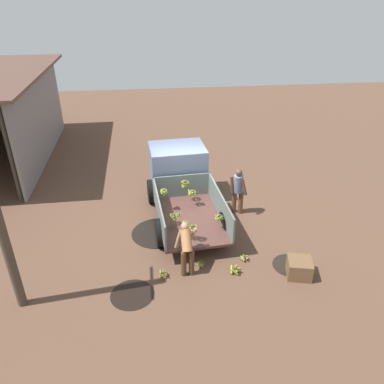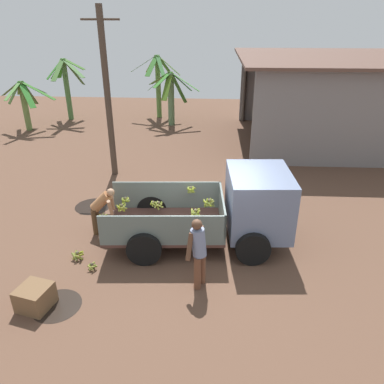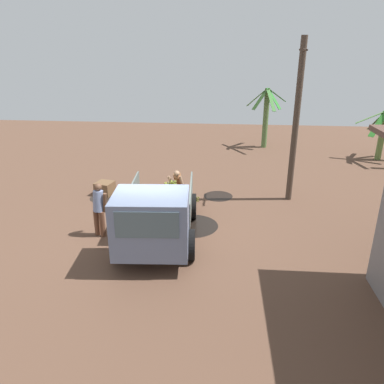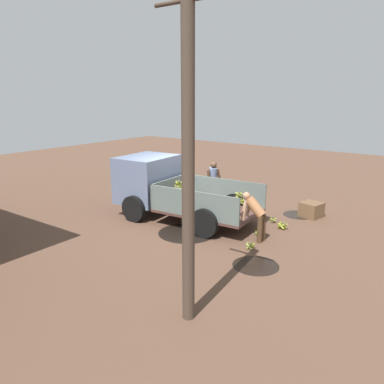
# 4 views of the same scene
# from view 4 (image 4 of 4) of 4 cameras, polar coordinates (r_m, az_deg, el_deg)

# --- Properties ---
(ground) EXTENTS (36.00, 36.00, 0.00)m
(ground) POSITION_cam_4_polar(r_m,az_deg,el_deg) (12.46, -1.57, -3.75)
(ground) COLOR brown
(mud_patch_0) EXTENTS (1.02, 1.02, 0.01)m
(mud_patch_0) POSITION_cam_4_polar(r_m,az_deg,el_deg) (13.11, 15.93, -3.37)
(mud_patch_0) COLOR black
(mud_patch_0) RESTS_ON ground
(mud_patch_1) EXTENTS (1.11, 1.11, 0.01)m
(mud_patch_1) POSITION_cam_4_polar(r_m,az_deg,el_deg) (9.15, 9.68, -10.97)
(mud_patch_1) COLOR black
(mud_patch_1) RESTS_ON ground
(mud_patch_2) EXTENTS (1.69, 1.69, 0.01)m
(mud_patch_2) POSITION_cam_4_polar(r_m,az_deg,el_deg) (11.01, -0.77, -6.24)
(mud_patch_2) COLOR black
(mud_patch_2) RESTS_ON ground
(cargo_truck) EXTENTS (4.75, 2.45, 1.95)m
(cargo_truck) POSITION_cam_4_polar(r_m,az_deg,el_deg) (12.45, -5.12, 1.11)
(cargo_truck) COLOR #50322B
(cargo_truck) RESTS_ON ground
(utility_pole) EXTENTS (1.25, 0.22, 5.72)m
(utility_pole) POSITION_cam_4_polar(r_m,az_deg,el_deg) (6.10, -0.60, 5.08)
(utility_pole) COLOR #48392E
(utility_pole) RESTS_ON ground
(person_foreground_visitor) EXTENTS (0.51, 0.58, 1.65)m
(person_foreground_visitor) POSITION_cam_4_polar(r_m,az_deg,el_deg) (13.35, 3.18, 1.57)
(person_foreground_visitor) COLOR brown
(person_foreground_visitor) RESTS_ON ground
(person_worker_loading) EXTENTS (0.69, 0.65, 1.33)m
(person_worker_loading) POSITION_cam_4_polar(r_m,az_deg,el_deg) (10.40, 9.65, -3.21)
(person_worker_loading) COLOR #4D3520
(person_worker_loading) RESTS_ON ground
(banana_bunch_on_ground_0) EXTENTS (0.24, 0.24, 0.19)m
(banana_bunch_on_ground_0) POSITION_cam_4_polar(r_m,az_deg,el_deg) (12.11, 12.26, -4.09)
(banana_bunch_on_ground_0) COLOR #403A2A
(banana_bunch_on_ground_0) RESTS_ON ground
(banana_bunch_on_ground_1) EXTENTS (0.25, 0.26, 0.20)m
(banana_bunch_on_ground_1) POSITION_cam_4_polar(r_m,az_deg,el_deg) (10.00, 8.87, -8.01)
(banana_bunch_on_ground_1) COLOR brown
(banana_bunch_on_ground_1) RESTS_ON ground
(banana_bunch_on_ground_2) EXTENTS (0.30, 0.29, 0.23)m
(banana_bunch_on_ground_2) POSITION_cam_4_polar(r_m,az_deg,el_deg) (11.60, 13.65, -4.93)
(banana_bunch_on_ground_2) COLOR brown
(banana_bunch_on_ground_2) RESTS_ON ground
(banana_bunch_on_ground_3) EXTENTS (0.22, 0.22, 0.17)m
(banana_bunch_on_ground_3) POSITION_cam_4_polar(r_m,az_deg,el_deg) (11.00, 10.04, -5.97)
(banana_bunch_on_ground_3) COLOR #463F2D
(banana_bunch_on_ground_3) RESTS_ON ground
(wooden_crate_0) EXTENTS (0.75, 0.75, 0.49)m
(wooden_crate_0) POSITION_cam_4_polar(r_m,az_deg,el_deg) (12.96, 17.72, -2.59)
(wooden_crate_0) COLOR brown
(wooden_crate_0) RESTS_ON ground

